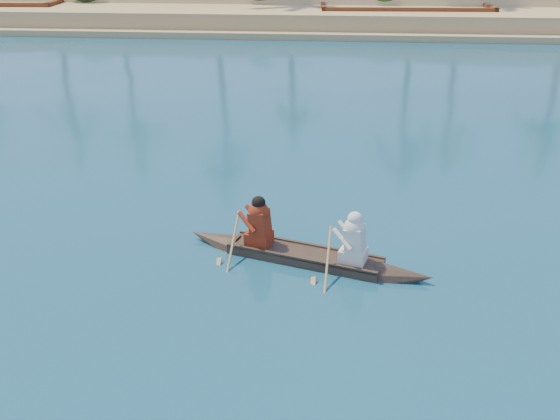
# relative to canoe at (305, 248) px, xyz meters

# --- Properties ---
(shrub_cluster) EXTENTS (100.00, 6.00, 2.40)m
(shrub_cluster) POSITION_rel_canoe_xyz_m (8.00, 35.44, 0.93)
(shrub_cluster) COLOR #1D3814
(shrub_cluster) RESTS_ON ground
(canoe) EXTENTS (5.08, 2.14, 1.41)m
(canoe) POSITION_rel_canoe_xyz_m (0.00, 0.00, 0.00)
(canoe) COLOR #3D2E21
(canoe) RESTS_ON ground
(barge_mid) EXTENTS (10.89, 4.07, 1.79)m
(barge_mid) POSITION_rel_canoe_xyz_m (4.86, 30.94, 0.36)
(barge_mid) COLOR brown
(barge_mid) RESTS_ON ground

